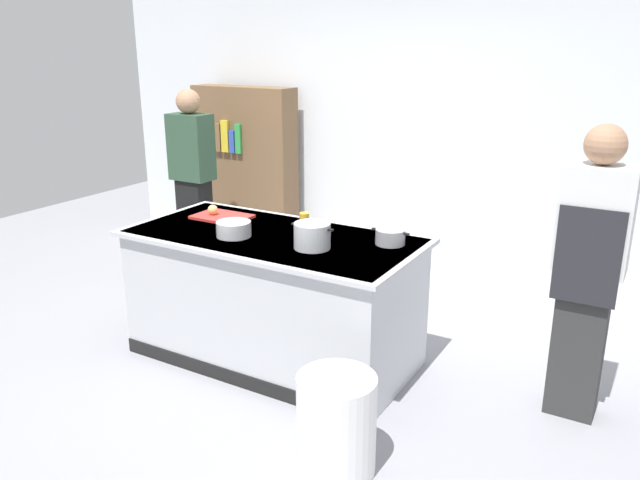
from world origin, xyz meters
TOP-DOWN VIEW (x-y plane):
  - ground_plane at (0.00, 0.00)m, footprint 10.00×10.00m
  - back_wall at (0.00, 2.10)m, footprint 6.40×0.12m
  - counter_island at (0.00, -0.00)m, footprint 1.98×0.98m
  - cutting_board at (-0.55, 0.16)m, footprint 0.40×0.28m
  - onion at (-0.62, 0.14)m, footprint 0.07×0.07m
  - stock_pot at (0.37, -0.10)m, footprint 0.29×0.23m
  - sauce_pan at (0.75, 0.22)m, footprint 0.25×0.19m
  - mixing_bowl at (-0.20, -0.15)m, footprint 0.23×0.23m
  - juice_cup at (0.08, 0.27)m, footprint 0.07×0.07m
  - trash_bin at (0.96, -0.85)m, footprint 0.41×0.41m
  - person_chef at (1.92, 0.33)m, footprint 0.38×0.25m
  - person_guest at (-1.62, 1.07)m, footprint 0.38×0.24m
  - bookshelf at (-1.56, 1.80)m, footprint 1.10×0.31m

SIDE VIEW (x-z plane):
  - ground_plane at x=0.00m, z-range 0.00..0.00m
  - trash_bin at x=0.96m, z-range 0.00..0.53m
  - counter_island at x=0.00m, z-range 0.02..0.92m
  - bookshelf at x=-1.56m, z-range 0.00..1.70m
  - cutting_board at x=-0.55m, z-range 0.90..0.92m
  - person_guest at x=-1.62m, z-range 0.05..1.77m
  - person_chef at x=1.92m, z-range 0.05..1.77m
  - sauce_pan at x=0.75m, z-range 0.90..1.00m
  - mixing_bowl at x=-0.20m, z-range 0.90..1.00m
  - juice_cup at x=0.08m, z-range 0.90..1.00m
  - onion at x=-0.62m, z-range 0.92..0.99m
  - stock_pot at x=0.37m, z-range 0.90..1.06m
  - back_wall at x=0.00m, z-range 0.00..3.00m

